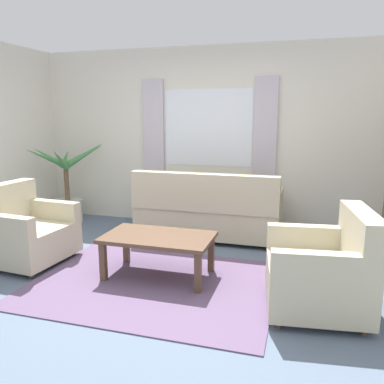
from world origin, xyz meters
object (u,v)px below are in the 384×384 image
armchair_left (24,231)px  coffee_table (158,241)px  potted_plant (68,192)px  armchair_right (324,271)px  couch (208,211)px

armchair_left → coffee_table: armchair_left is taller
coffee_table → potted_plant: (-2.08, 1.53, 0.09)m
armchair_left → armchair_right: bearing=-89.6°
couch → armchair_right: (1.41, -1.63, -0.01)m
armchair_right → coffee_table: size_ratio=0.85×
armchair_right → couch: bearing=-146.4°
couch → armchair_right: 2.16m
couch → coffee_table: size_ratio=1.73×
couch → armchair_right: size_ratio=2.03×
armchair_right → armchair_left: bearing=-101.3°
armchair_left → armchair_right: size_ratio=0.96×
coffee_table → potted_plant: size_ratio=0.88×
armchair_right → potted_plant: size_ratio=0.75×
couch → potted_plant: potted_plant is taller
couch → coffee_table: bearing=82.7°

